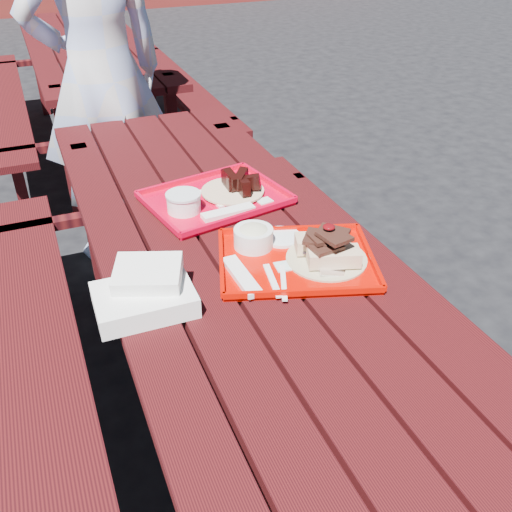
# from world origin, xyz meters

# --- Properties ---
(ground) EXTENTS (60.00, 60.00, 0.00)m
(ground) POSITION_xyz_m (0.00, 0.00, 0.00)
(ground) COLOR black
(ground) RESTS_ON ground
(picnic_table_near) EXTENTS (1.41, 2.40, 0.75)m
(picnic_table_near) POSITION_xyz_m (-0.00, 0.00, 0.56)
(picnic_table_near) COLOR #3F0C0D
(picnic_table_near) RESTS_ON ground
(picnic_table_far) EXTENTS (1.41, 2.40, 0.75)m
(picnic_table_far) POSITION_xyz_m (-0.00, 2.80, 0.56)
(picnic_table_far) COLOR #3F0C0D
(picnic_table_far) RESTS_ON ground
(near_tray) EXTENTS (0.49, 0.43, 0.13)m
(near_tray) POSITION_xyz_m (0.13, -0.11, 0.78)
(near_tray) COLOR #BF0900
(near_tray) RESTS_ON picnic_table_near
(far_tray) EXTENTS (0.48, 0.40, 0.07)m
(far_tray) POSITION_xyz_m (0.04, 0.29, 0.77)
(far_tray) COLOR red
(far_tray) RESTS_ON picnic_table_near
(white_cloth) EXTENTS (0.24, 0.21, 0.10)m
(white_cloth) POSITION_xyz_m (-0.29, -0.16, 0.79)
(white_cloth) COLOR white
(white_cloth) RESTS_ON picnic_table_near
(person) EXTENTS (0.75, 0.59, 1.80)m
(person) POSITION_xyz_m (-0.12, 1.37, 0.90)
(person) COLOR #B6C9FD
(person) RESTS_ON ground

